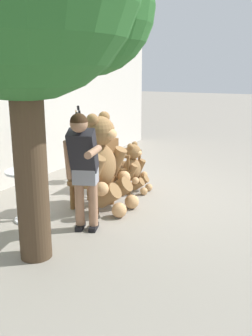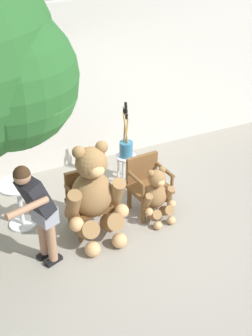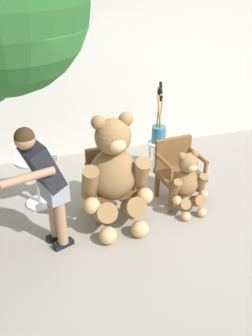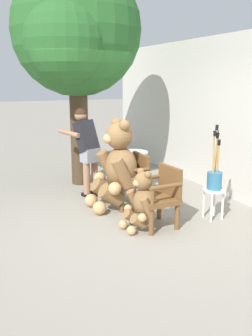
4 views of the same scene
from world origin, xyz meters
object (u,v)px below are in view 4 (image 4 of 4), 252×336
white_stool (214,196)px  brush_bucket (215,177)px  teddy_bear_large (117,165)px  person_visitor (87,145)px  teddy_bear_small (141,201)px  wooden_chair_left (131,178)px  wooden_chair_right (160,195)px  patio_tree (75,34)px  round_side_table (133,166)px

white_stool → brush_bucket: size_ratio=0.48×
teddy_bear_large → person_visitor: 0.89m
brush_bucket → teddy_bear_small: bearing=-92.8°
wooden_chair_left → wooden_chair_right: 0.97m
wooden_chair_right → patio_tree: (-2.50, -0.44, 2.38)m
person_visitor → white_stool: (1.86, 1.37, -0.56)m
brush_bucket → wooden_chair_right: bearing=-94.2°
person_visitor → brush_bucket: 2.33m
round_side_table → wooden_chair_right: bearing=-13.1°
patio_tree → teddy_bear_small: bearing=3.5°
wooden_chair_left → person_visitor: (-0.83, -0.49, 0.46)m
brush_bucket → patio_tree: size_ratio=0.23×
white_stool → round_side_table: size_ratio=0.64×
teddy_bear_large → brush_bucket: bearing=47.9°
wooden_chair_left → brush_bucket: brush_bucket is taller
person_visitor → round_side_table: 1.03m
person_visitor → brush_bucket: size_ratio=1.62×
teddy_bear_large → teddy_bear_small: 1.01m
teddy_bear_small → person_visitor: person_visitor is taller
white_stool → brush_bucket: 0.30m
wooden_chair_right → patio_tree: size_ratio=0.21×
wooden_chair_left → white_stool: bearing=40.4°
wooden_chair_left → brush_bucket: 1.37m
wooden_chair_right → round_side_table: wooden_chair_right is taller
teddy_bear_large → brush_bucket: (1.03, 1.14, -0.06)m
wooden_chair_left → brush_bucket: (1.03, 0.88, 0.19)m
round_side_table → wooden_chair_left: bearing=-26.1°
teddy_bear_large → patio_tree: (-1.54, -0.18, 2.13)m
round_side_table → person_visitor: bearing=-87.7°
wooden_chair_right → person_visitor: 1.92m
wooden_chair_right → teddy_bear_large: size_ratio=0.59×
round_side_table → white_stool: bearing=13.4°
wooden_chair_right → teddy_bear_large: 1.03m
teddy_bear_large → round_side_table: bearing=141.8°
wooden_chair_left → round_side_table: wooden_chair_left is taller
wooden_chair_right → teddy_bear_large: teddy_bear_large is taller
wooden_chair_right → patio_tree: bearing=-170.0°
wooden_chair_left → teddy_bear_large: size_ratio=0.59×
patio_tree → person_visitor: bearing=-4.0°
wooden_chair_left → white_stool: wooden_chair_left is taller
teddy_bear_small → brush_bucket: size_ratio=0.89×
person_visitor → white_stool: size_ratio=3.37×
person_visitor → brush_bucket: person_visitor is taller
teddy_bear_small → wooden_chair_right: bearing=91.5°
wooden_chair_right → brush_bucket: 0.90m
wooden_chair_left → person_visitor: 1.07m
person_visitor → brush_bucket: bearing=36.3°
wooden_chair_left → teddy_bear_small: bearing=-16.5°
teddy_bear_small → person_visitor: (-1.81, -0.20, 0.50)m
wooden_chair_right → person_visitor: size_ratio=0.55×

